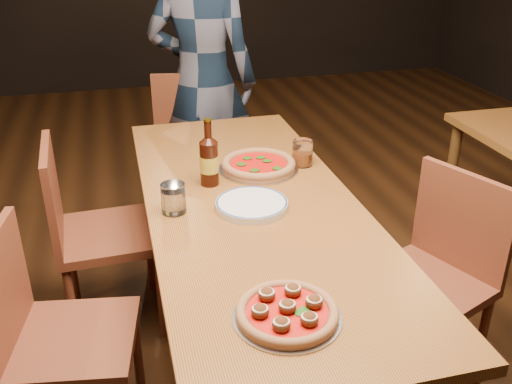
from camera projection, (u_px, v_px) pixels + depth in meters
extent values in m
plane|color=black|center=(253.00, 354.00, 2.51)|extent=(9.00, 9.00, 0.00)
cube|color=brown|center=(253.00, 207.00, 2.19)|extent=(0.80, 2.00, 0.04)
cylinder|color=#523517|center=(151.00, 198.00, 3.10)|extent=(0.06, 0.06, 0.71)
cylinder|color=#523517|center=(271.00, 185.00, 3.25)|extent=(0.06, 0.06, 0.71)
cylinder|color=#523517|center=(450.00, 181.00, 3.30)|extent=(0.06, 0.06, 0.71)
cylinder|color=#B7B7BF|center=(287.00, 317.00, 1.56)|extent=(0.30, 0.30, 0.01)
cylinder|color=#BA714D|center=(287.00, 314.00, 1.55)|extent=(0.28, 0.28, 0.02)
torus|color=#BA714D|center=(287.00, 312.00, 1.55)|extent=(0.28, 0.28, 0.03)
cylinder|color=#B40A0B|center=(287.00, 311.00, 1.55)|extent=(0.22, 0.22, 0.00)
cylinder|color=#B7B7BF|center=(259.00, 169.00, 2.46)|extent=(0.34, 0.34, 0.01)
cylinder|color=#BA714D|center=(259.00, 166.00, 2.46)|extent=(0.32, 0.32, 0.02)
torus|color=#BA714D|center=(259.00, 164.00, 2.45)|extent=(0.32, 0.32, 0.04)
cylinder|color=#B40A0B|center=(259.00, 163.00, 2.45)|extent=(0.24, 0.24, 0.00)
cylinder|color=white|center=(252.00, 205.00, 2.14)|extent=(0.27, 0.27, 0.03)
cylinder|color=black|center=(209.00, 164.00, 2.29)|extent=(0.07, 0.07, 0.18)
cylinder|color=black|center=(208.00, 132.00, 2.23)|extent=(0.03, 0.03, 0.09)
cylinder|color=gold|center=(209.00, 164.00, 2.29)|extent=(0.08, 0.08, 0.07)
cylinder|color=white|center=(173.00, 198.00, 2.09)|extent=(0.09, 0.09, 0.11)
cylinder|color=#964311|center=(302.00, 153.00, 2.49)|extent=(0.09, 0.09, 0.11)
imported|color=black|center=(203.00, 82.00, 3.30)|extent=(0.75, 0.63, 1.74)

